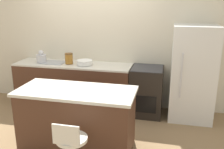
% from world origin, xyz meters
% --- Properties ---
extents(ground_plane, '(14.00, 14.00, 0.00)m').
position_xyz_m(ground_plane, '(0.00, 0.00, 0.00)').
color(ground_plane, '#8E704C').
extents(wall_back, '(8.00, 0.06, 2.60)m').
position_xyz_m(wall_back, '(0.00, 0.68, 1.30)').
color(wall_back, beige).
rests_on(wall_back, ground_plane).
extents(back_counter, '(2.27, 0.63, 0.89)m').
position_xyz_m(back_counter, '(-0.34, 0.33, 0.44)').
color(back_counter, '#4C2D1E').
rests_on(back_counter, ground_plane).
extents(kitchen_island, '(1.62, 0.73, 0.88)m').
position_xyz_m(kitchen_island, '(0.25, -1.03, 0.44)').
color(kitchen_island, '#4C2D1E').
rests_on(kitchen_island, ground_plane).
extents(oven_range, '(0.58, 0.64, 0.89)m').
position_xyz_m(oven_range, '(1.09, 0.33, 0.44)').
color(oven_range, black).
rests_on(oven_range, ground_plane).
extents(refrigerator, '(0.74, 0.67, 1.66)m').
position_xyz_m(refrigerator, '(1.87, 0.33, 0.83)').
color(refrigerator, silver).
rests_on(refrigerator, ground_plane).
extents(kettle, '(0.19, 0.19, 0.24)m').
position_xyz_m(kettle, '(-0.98, 0.30, 0.98)').
color(kettle, silver).
rests_on(kettle, back_counter).
extents(mixing_bowl, '(0.30, 0.30, 0.08)m').
position_xyz_m(mixing_bowl, '(-0.09, 0.30, 0.93)').
color(mixing_bowl, white).
rests_on(mixing_bowl, back_counter).
extents(canister_jar, '(0.15, 0.15, 0.20)m').
position_xyz_m(canister_jar, '(-0.40, 0.30, 0.99)').
color(canister_jar, '#9E6623').
rests_on(canister_jar, back_counter).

